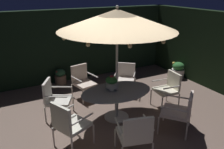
{
  "coord_description": "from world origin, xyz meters",
  "views": [
    {
      "loc": [
        -2.34,
        -4.19,
        3.09
      ],
      "look_at": [
        0.15,
        0.56,
        1.07
      ],
      "focal_mm": 37.56,
      "sensor_mm": 36.0,
      "label": 1
    }
  ],
  "objects_px": {
    "patio_chair_east": "(55,97)",
    "patio_chair_south": "(135,133)",
    "centerpiece_planter": "(112,82)",
    "patio_chair_north": "(125,76)",
    "patio_dining_table": "(117,96)",
    "potted_plant_back_right": "(178,70)",
    "patio_chair_northeast": "(83,80)",
    "potted_plant_back_left": "(60,77)",
    "patio_chair_southwest": "(180,110)",
    "patio_chair_southeast": "(69,123)",
    "patio_umbrella": "(117,20)",
    "patio_chair_west": "(169,87)"
  },
  "relations": [
    {
      "from": "patio_chair_northeast",
      "to": "patio_chair_southeast",
      "type": "relative_size",
      "value": 0.93
    },
    {
      "from": "potted_plant_back_left",
      "to": "centerpiece_planter",
      "type": "bearing_deg",
      "value": -78.53
    },
    {
      "from": "patio_umbrella",
      "to": "patio_chair_west",
      "type": "height_order",
      "value": "patio_umbrella"
    },
    {
      "from": "centerpiece_planter",
      "to": "patio_chair_north",
      "type": "bearing_deg",
      "value": 46.34
    },
    {
      "from": "patio_chair_northeast",
      "to": "patio_chair_west",
      "type": "relative_size",
      "value": 0.99
    },
    {
      "from": "patio_umbrella",
      "to": "patio_chair_west",
      "type": "xyz_separation_m",
      "value": [
        1.51,
        -0.14,
        -1.83
      ]
    },
    {
      "from": "patio_umbrella",
      "to": "patio_chair_south",
      "type": "distance_m",
      "value": 2.4
    },
    {
      "from": "patio_dining_table",
      "to": "potted_plant_back_left",
      "type": "distance_m",
      "value": 2.83
    },
    {
      "from": "patio_umbrella",
      "to": "patio_chair_south",
      "type": "height_order",
      "value": "patio_umbrella"
    },
    {
      "from": "patio_chair_north",
      "to": "patio_umbrella",
      "type": "bearing_deg",
      "value": -129.04
    },
    {
      "from": "patio_chair_northeast",
      "to": "potted_plant_back_left",
      "type": "bearing_deg",
      "value": 104.73
    },
    {
      "from": "patio_chair_west",
      "to": "centerpiece_planter",
      "type": "bearing_deg",
      "value": 172.38
    },
    {
      "from": "patio_chair_southwest",
      "to": "potted_plant_back_left",
      "type": "relative_size",
      "value": 1.73
    },
    {
      "from": "patio_chair_west",
      "to": "patio_chair_southwest",
      "type": "bearing_deg",
      "value": -117.68
    },
    {
      "from": "patio_chair_south",
      "to": "patio_chair_southeast",
      "type": "bearing_deg",
      "value": 138.93
    },
    {
      "from": "patio_chair_northeast",
      "to": "potted_plant_back_right",
      "type": "height_order",
      "value": "patio_chair_northeast"
    },
    {
      "from": "patio_umbrella",
      "to": "patio_chair_southeast",
      "type": "distance_m",
      "value": 2.38
    },
    {
      "from": "patio_chair_north",
      "to": "patio_chair_northeast",
      "type": "distance_m",
      "value": 1.3
    },
    {
      "from": "centerpiece_planter",
      "to": "patio_chair_southwest",
      "type": "relative_size",
      "value": 0.42
    },
    {
      "from": "patio_chair_east",
      "to": "patio_chair_southwest",
      "type": "height_order",
      "value": "patio_chair_east"
    },
    {
      "from": "patio_chair_southwest",
      "to": "patio_chair_east",
      "type": "bearing_deg",
      "value": 140.38
    },
    {
      "from": "patio_dining_table",
      "to": "potted_plant_back_right",
      "type": "distance_m",
      "value": 3.55
    },
    {
      "from": "patio_chair_northeast",
      "to": "patio_chair_south",
      "type": "height_order",
      "value": "patio_chair_south"
    },
    {
      "from": "patio_dining_table",
      "to": "potted_plant_back_right",
      "type": "height_order",
      "value": "patio_dining_table"
    },
    {
      "from": "patio_chair_north",
      "to": "patio_chair_southwest",
      "type": "height_order",
      "value": "patio_chair_southwest"
    },
    {
      "from": "patio_chair_south",
      "to": "patio_chair_west",
      "type": "distance_m",
      "value": 2.33
    },
    {
      "from": "patio_umbrella",
      "to": "patio_chair_north",
      "type": "relative_size",
      "value": 2.99
    },
    {
      "from": "patio_dining_table",
      "to": "patio_chair_south",
      "type": "height_order",
      "value": "patio_chair_south"
    },
    {
      "from": "centerpiece_planter",
      "to": "potted_plant_back_right",
      "type": "bearing_deg",
      "value": 21.21
    },
    {
      "from": "potted_plant_back_left",
      "to": "potted_plant_back_right",
      "type": "height_order",
      "value": "potted_plant_back_right"
    },
    {
      "from": "patio_chair_southwest",
      "to": "patio_chair_north",
      "type": "bearing_deg",
      "value": 90.29
    },
    {
      "from": "patio_dining_table",
      "to": "patio_chair_north",
      "type": "distance_m",
      "value": 1.51
    },
    {
      "from": "patio_chair_west",
      "to": "potted_plant_back_right",
      "type": "bearing_deg",
      "value": 40.85
    },
    {
      "from": "patio_chair_south",
      "to": "potted_plant_back_left",
      "type": "xyz_separation_m",
      "value": [
        -0.22,
        4.21,
        -0.29
      ]
    },
    {
      "from": "centerpiece_planter",
      "to": "patio_chair_southwest",
      "type": "bearing_deg",
      "value": -49.66
    },
    {
      "from": "patio_chair_north",
      "to": "patio_chair_east",
      "type": "xyz_separation_m",
      "value": [
        -2.29,
        -0.44,
        0.02
      ]
    },
    {
      "from": "patio_dining_table",
      "to": "patio_chair_southeast",
      "type": "bearing_deg",
      "value": -156.9
    },
    {
      "from": "patio_dining_table",
      "to": "patio_chair_north",
      "type": "relative_size",
      "value": 1.96
    },
    {
      "from": "patio_chair_north",
      "to": "patio_chair_south",
      "type": "height_order",
      "value": "patio_chair_south"
    },
    {
      "from": "centerpiece_planter",
      "to": "potted_plant_back_left",
      "type": "relative_size",
      "value": 0.73
    },
    {
      "from": "patio_dining_table",
      "to": "patio_chair_south",
      "type": "bearing_deg",
      "value": -105.75
    },
    {
      "from": "patio_chair_east",
      "to": "patio_chair_south",
      "type": "height_order",
      "value": "patio_chair_east"
    },
    {
      "from": "patio_dining_table",
      "to": "potted_plant_back_left",
      "type": "bearing_deg",
      "value": 103.08
    },
    {
      "from": "patio_chair_southwest",
      "to": "patio_chair_west",
      "type": "bearing_deg",
      "value": 62.32
    },
    {
      "from": "centerpiece_planter",
      "to": "patio_chair_southwest",
      "type": "height_order",
      "value": "centerpiece_planter"
    },
    {
      "from": "patio_dining_table",
      "to": "patio_chair_south",
      "type": "distance_m",
      "value": 1.52
    },
    {
      "from": "patio_chair_east",
      "to": "patio_dining_table",
      "type": "bearing_deg",
      "value": -28.7
    },
    {
      "from": "patio_chair_northeast",
      "to": "potted_plant_back_left",
      "type": "distance_m",
      "value": 1.32
    },
    {
      "from": "patio_chair_south",
      "to": "patio_chair_west",
      "type": "xyz_separation_m",
      "value": [
        1.92,
        1.33,
        0.02
      ]
    },
    {
      "from": "patio_umbrella",
      "to": "patio_chair_southwest",
      "type": "bearing_deg",
      "value": -50.57
    }
  ]
}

